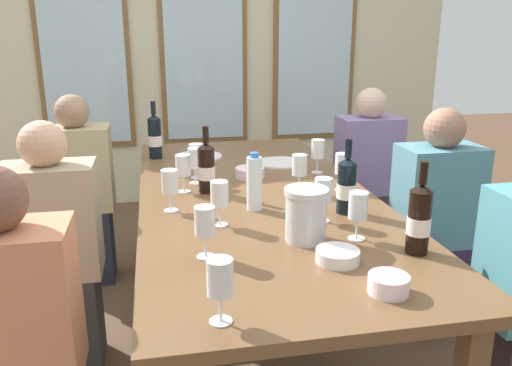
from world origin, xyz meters
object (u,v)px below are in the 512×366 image
object	(u,v)px
dining_table	(256,208)
seated_person_2	(80,196)
wine_bottle_2	(155,136)
seated_person_3	(367,180)
seated_person_4	(16,356)
white_plate_1	(198,156)
tasting_bowl_0	(338,256)
tasting_bowl_2	(388,284)
tasting_bowl_1	(250,173)
wine_bottle_0	(347,185)
wine_bottle_3	(419,219)
wine_bottle_1	(206,168)
wine_glass_11	(183,167)
wine_glass_10	(205,222)
wine_glass_4	(342,165)
wine_glass_3	(323,193)
seated_person_1	(434,227)
white_plate_0	(280,163)
wine_glass_7	(170,184)
wine_glass_6	(196,155)
wine_glass_5	(318,150)
wine_glass_9	(358,208)
metal_pitcher	(306,214)
seated_person_0	(56,257)
wine_glass_0	(220,280)
water_bottle	(254,183)
wine_glass_8	(219,195)

from	to	relation	value
dining_table	seated_person_2	xyz separation A→B (m)	(-0.88, 0.81, -0.15)
wine_bottle_2	seated_person_3	xyz separation A→B (m)	(1.31, 0.03, -0.34)
seated_person_2	seated_person_4	xyz separation A→B (m)	(0.00, -1.56, 0.00)
white_plate_1	tasting_bowl_0	distance (m)	1.52
tasting_bowl_2	seated_person_2	size ratio (longest dim) A/B	0.11
tasting_bowl_1	tasting_bowl_2	size ratio (longest dim) A/B	1.24
wine_bottle_0	wine_bottle_3	size ratio (longest dim) A/B	0.97
wine_bottle_1	wine_glass_11	world-z (taller)	wine_bottle_1
tasting_bowl_0	wine_glass_10	distance (m)	0.44
wine_bottle_3	wine_glass_4	xyz separation A→B (m)	(-0.00, 0.71, 0.00)
wine_glass_3	seated_person_1	distance (m)	0.84
white_plate_0	wine_glass_7	size ratio (longest dim) A/B	1.48
wine_glass_6	seated_person_4	bearing A→B (deg)	-120.89
wine_glass_10	seated_person_3	size ratio (longest dim) A/B	0.16
wine_glass_5	wine_glass_9	xyz separation A→B (m)	(-0.13, -0.87, -0.00)
white_plate_0	wine_glass_9	size ratio (longest dim) A/B	1.48
wine_glass_4	seated_person_3	bearing A→B (deg)	59.66
tasting_bowl_1	tasting_bowl_2	distance (m)	1.25
wine_glass_11	seated_person_1	bearing A→B (deg)	-6.34
tasting_bowl_0	wine_glass_5	world-z (taller)	wine_glass_5
wine_glass_6	wine_glass_3	bearing A→B (deg)	-58.89
dining_table	wine_glass_4	world-z (taller)	wine_glass_4
dining_table	tasting_bowl_2	bearing A→B (deg)	-79.00
metal_pitcher	wine_glass_7	world-z (taller)	metal_pitcher
tasting_bowl_0	seated_person_0	world-z (taller)	seated_person_0
dining_table	wine_glass_0	world-z (taller)	wine_glass_0
wine_glass_4	wine_glass_5	bearing A→B (deg)	93.25
wine_glass_6	seated_person_4	xyz separation A→B (m)	(-0.64, -1.06, -0.33)
wine_glass_0	wine_bottle_0	bearing A→B (deg)	49.99
wine_bottle_1	seated_person_3	distance (m)	1.35
wine_bottle_1	wine_bottle_2	distance (m)	0.73
seated_person_3	seated_person_2	bearing A→B (deg)	179.62
water_bottle	wine_glass_10	world-z (taller)	water_bottle
wine_glass_3	wine_glass_7	size ratio (longest dim) A/B	1.00
tasting_bowl_1	seated_person_4	distance (m)	1.38
tasting_bowl_2	wine_glass_8	bearing A→B (deg)	122.96
seated_person_4	wine_glass_8	bearing A→B (deg)	30.76
white_plate_1	wine_bottle_2	distance (m)	0.27
wine_glass_5	wine_glass_8	size ratio (longest dim) A/B	1.00
tasting_bowl_0	wine_bottle_1	bearing A→B (deg)	111.97
seated_person_3	seated_person_4	size ratio (longest dim) A/B	1.00
wine_glass_10	wine_glass_11	size ratio (longest dim) A/B	1.00
seated_person_0	seated_person_3	bearing A→B (deg)	25.60
tasting_bowl_0	tasting_bowl_2	bearing A→B (deg)	-72.07
seated_person_1	wine_bottle_2	bearing A→B (deg)	148.18
wine_glass_0	wine_glass_7	bearing A→B (deg)	95.91
wine_glass_4	seated_person_0	world-z (taller)	seated_person_0
wine_bottle_0	wine_glass_10	xyz separation A→B (m)	(-0.60, -0.32, 0.01)
seated_person_3	wine_glass_9	bearing A→B (deg)	-114.50
wine_glass_4	wine_glass_5	size ratio (longest dim) A/B	1.00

